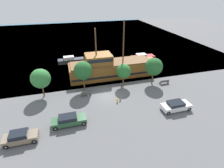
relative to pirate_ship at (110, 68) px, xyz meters
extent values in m
plane|color=#5B5B5E|center=(-2.69, -7.96, -1.96)|extent=(160.00, 160.00, 0.00)
plane|color=#38667F|center=(-2.69, 36.04, -1.96)|extent=(80.00, 80.00, 0.00)
cube|color=brown|center=(0.19, 0.00, -0.46)|extent=(18.00, 5.13, 3.01)
cube|color=black|center=(0.19, 0.00, -0.91)|extent=(17.64, 5.21, 0.45)
cube|color=brown|center=(9.79, 0.00, -0.01)|extent=(1.40, 2.82, 2.11)
cube|color=brown|center=(0.19, 0.00, 1.17)|extent=(17.28, 4.72, 0.25)
cube|color=brown|center=(-2.51, 0.00, 2.26)|extent=(5.40, 4.10, 1.93)
cube|color=black|center=(-2.51, 0.00, 2.55)|extent=(5.13, 4.16, 0.69)
cylinder|color=#4C331E|center=(2.89, 0.00, 5.55)|extent=(0.28, 0.28, 8.51)
cylinder|color=#4C331E|center=(-2.96, 0.00, 4.91)|extent=(0.28, 0.28, 7.24)
cube|color=#2D333D|center=(-7.87, 10.26, -1.46)|extent=(6.60, 1.92, 1.01)
cube|color=silver|center=(-8.36, 10.26, -0.59)|extent=(2.64, 1.50, 0.74)
cube|color=black|center=(-7.57, 10.26, -0.59)|extent=(0.12, 1.34, 0.59)
cube|color=maroon|center=(11.09, 7.28, -1.44)|extent=(6.44, 2.25, 1.05)
cube|color=silver|center=(10.60, 7.28, -0.60)|extent=(2.58, 1.76, 0.61)
cube|color=black|center=(11.38, 7.28, -0.60)|extent=(0.12, 1.58, 0.49)
cube|color=white|center=(6.90, -14.84, -1.34)|extent=(4.66, 1.93, 0.75)
cube|color=black|center=(6.76, -14.84, -0.72)|extent=(2.42, 1.73, 0.48)
cylinder|color=black|center=(8.76, -15.71, -1.63)|extent=(0.67, 0.22, 0.67)
cylinder|color=gray|center=(8.76, -15.71, -1.63)|extent=(0.25, 0.25, 0.25)
cylinder|color=black|center=(8.76, -13.96, -1.63)|extent=(0.67, 0.22, 0.67)
cylinder|color=gray|center=(8.76, -13.96, -1.63)|extent=(0.25, 0.25, 0.25)
cylinder|color=black|center=(5.04, -15.71, -1.63)|extent=(0.67, 0.22, 0.67)
cylinder|color=gray|center=(5.04, -15.71, -1.63)|extent=(0.25, 0.25, 0.25)
cylinder|color=black|center=(5.04, -13.96, -1.63)|extent=(0.67, 0.22, 0.67)
cylinder|color=gray|center=(5.04, -13.96, -1.63)|extent=(0.25, 0.25, 0.25)
cube|color=#2D5B38|center=(-9.75, -13.78, -1.35)|extent=(4.82, 1.78, 0.72)
cube|color=black|center=(-9.89, -13.78, -0.73)|extent=(2.51, 1.60, 0.52)
cylinder|color=black|center=(-7.82, -14.58, -1.62)|extent=(0.69, 0.22, 0.69)
cylinder|color=gray|center=(-7.82, -14.58, -1.62)|extent=(0.26, 0.25, 0.26)
cylinder|color=black|center=(-7.82, -12.98, -1.62)|extent=(0.69, 0.22, 0.69)
cylinder|color=gray|center=(-7.82, -12.98, -1.62)|extent=(0.26, 0.25, 0.26)
cylinder|color=black|center=(-11.68, -14.58, -1.62)|extent=(0.69, 0.22, 0.69)
cylinder|color=gray|center=(-11.68, -14.58, -1.62)|extent=(0.26, 0.25, 0.26)
cylinder|color=black|center=(-11.68, -12.98, -1.62)|extent=(0.69, 0.22, 0.69)
cylinder|color=gray|center=(-11.68, -12.98, -1.62)|extent=(0.26, 0.25, 0.26)
cube|color=#7F705B|center=(-15.84, -15.44, -1.35)|extent=(4.15, 1.75, 0.72)
cube|color=black|center=(-15.96, -15.44, -0.73)|extent=(2.16, 1.58, 0.53)
cylinder|color=black|center=(-14.23, -16.22, -1.63)|extent=(0.66, 0.22, 0.66)
cylinder|color=gray|center=(-14.23, -16.22, -1.63)|extent=(0.25, 0.25, 0.25)
cylinder|color=black|center=(-14.23, -14.65, -1.63)|extent=(0.66, 0.22, 0.66)
cylinder|color=gray|center=(-14.23, -14.65, -1.63)|extent=(0.25, 0.25, 0.25)
cylinder|color=black|center=(-17.45, -16.22, -1.63)|extent=(0.66, 0.22, 0.66)
cylinder|color=gray|center=(-17.45, -16.22, -1.63)|extent=(0.25, 0.25, 0.25)
cylinder|color=black|center=(-17.45, -14.65, -1.63)|extent=(0.66, 0.22, 0.66)
cylinder|color=gray|center=(-17.45, -14.65, -1.63)|extent=(0.25, 0.25, 0.25)
cylinder|color=yellow|center=(-1.52, -10.34, -1.68)|extent=(0.22, 0.22, 0.56)
sphere|color=yellow|center=(-1.52, -10.34, -1.32)|extent=(0.25, 0.25, 0.25)
cylinder|color=yellow|center=(-1.68, -10.34, -1.65)|extent=(0.10, 0.09, 0.09)
cylinder|color=yellow|center=(-1.36, -10.34, -1.65)|extent=(0.10, 0.09, 0.09)
cube|color=#4C4742|center=(-6.50, -6.86, -1.54)|extent=(1.65, 0.45, 0.05)
cube|color=#4C4742|center=(-6.50, -7.06, -1.31)|extent=(1.65, 0.06, 0.40)
cube|color=#2D2D2D|center=(-7.27, -6.86, -1.76)|extent=(0.12, 0.36, 0.40)
cube|color=#2D2D2D|center=(-5.73, -6.86, -1.76)|extent=(0.12, 0.36, 0.40)
cube|color=#4C4742|center=(9.69, -6.49, -1.54)|extent=(1.95, 0.45, 0.05)
cube|color=#4C4742|center=(9.69, -6.68, -1.31)|extent=(1.95, 0.06, 0.40)
cube|color=#2D2D2D|center=(8.77, -6.49, -1.76)|extent=(0.12, 0.36, 0.40)
cube|color=#2D2D2D|center=(10.60, -6.49, -1.76)|extent=(0.12, 0.36, 0.40)
cylinder|color=brown|center=(-13.71, -4.95, -0.90)|extent=(0.24, 0.24, 2.14)
sphere|color=#337A38|center=(-13.71, -4.95, 1.61)|extent=(3.38, 3.38, 3.38)
cylinder|color=brown|center=(-6.36, -4.67, -0.67)|extent=(0.24, 0.24, 2.58)
sphere|color=#235B28|center=(-6.36, -4.67, 2.07)|extent=(3.41, 3.41, 3.41)
cylinder|color=brown|center=(1.29, -5.09, -0.98)|extent=(0.24, 0.24, 1.97)
sphere|color=#286B2D|center=(1.29, -5.09, 1.21)|extent=(2.82, 2.82, 2.82)
cylinder|color=brown|center=(7.33, -5.70, -0.87)|extent=(0.24, 0.24, 2.19)
sphere|color=#235B28|center=(7.33, -5.70, 1.71)|extent=(3.48, 3.48, 3.48)
camera|label=1|loc=(-9.03, -33.95, 15.21)|focal=28.00mm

